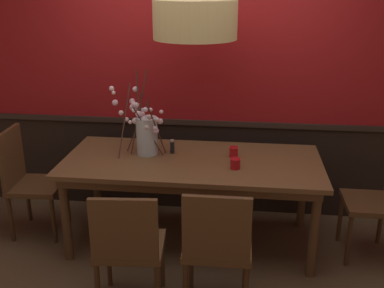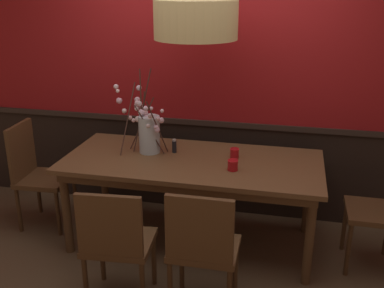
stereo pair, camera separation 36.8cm
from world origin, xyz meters
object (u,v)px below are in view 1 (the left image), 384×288
at_px(chair_head_east_end, 379,197).
at_px(vase_with_blossoms, 145,133).
at_px(chair_near_side_right, 217,245).
at_px(candle_holder_nearer_center, 234,152).
at_px(chair_near_side_left, 128,244).
at_px(dining_table, 192,168).
at_px(candle_holder_nearer_edge, 235,163).
at_px(chair_far_side_right, 232,152).
at_px(condiment_bottle, 172,147).
at_px(chair_head_west_end, 27,177).
at_px(pendant_lamp, 195,20).

height_order(chair_head_east_end, vase_with_blossoms, vase_with_blossoms).
height_order(chair_near_side_right, candle_holder_nearer_center, chair_near_side_right).
height_order(chair_near_side_left, chair_head_east_end, chair_head_east_end).
distance_m(chair_near_side_left, chair_head_east_end, 2.04).
bearing_deg(candle_holder_nearer_center, vase_with_blossoms, -179.79).
relative_size(dining_table, candle_holder_nearer_edge, 24.80).
xyz_separation_m(candle_holder_nearer_center, candle_holder_nearer_edge, (0.02, -0.25, -0.00)).
xyz_separation_m(chair_far_side_right, candle_holder_nearer_center, (0.04, -0.80, 0.30)).
bearing_deg(dining_table, chair_near_side_left, -109.30).
height_order(chair_far_side_right, condiment_bottle, chair_far_side_right).
relative_size(dining_table, chair_head_west_end, 2.19).
height_order(chair_near_side_left, chair_near_side_right, chair_near_side_right).
distance_m(chair_head_east_end, candle_holder_nearer_edge, 1.20).
distance_m(dining_table, condiment_bottle, 0.26).
bearing_deg(chair_head_west_end, chair_far_side_right, 26.66).
bearing_deg(pendant_lamp, chair_far_side_right, 71.38).
bearing_deg(dining_table, chair_head_east_end, -0.91).
relative_size(candle_holder_nearer_center, pendant_lamp, 0.07).
bearing_deg(chair_head_west_end, pendant_lamp, 1.76).
bearing_deg(chair_near_side_right, chair_near_side_left, -177.33).
xyz_separation_m(dining_table, vase_with_blossoms, (-0.41, 0.10, 0.26)).
relative_size(chair_far_side_right, condiment_bottle, 7.50).
bearing_deg(condiment_bottle, chair_head_west_end, -174.71).
xyz_separation_m(condiment_bottle, pendant_lamp, (0.20, -0.07, 1.06)).
distance_m(chair_head_west_end, candle_holder_nearer_center, 1.83).
bearing_deg(chair_head_west_end, dining_table, -0.37).
relative_size(condiment_bottle, pendant_lamp, 0.10).
relative_size(chair_far_side_right, vase_with_blossoms, 1.28).
bearing_deg(candle_holder_nearer_center, candle_holder_nearer_edge, -85.16).
xyz_separation_m(dining_table, pendant_lamp, (0.02, 0.05, 1.19)).
bearing_deg(candle_holder_nearer_center, chair_far_side_right, 92.73).
xyz_separation_m(chair_near_side_right, condiment_bottle, (-0.46, 1.01, 0.30)).
height_order(chair_head_west_end, chair_head_east_end, chair_head_west_end).
height_order(chair_near_side_right, pendant_lamp, pendant_lamp).
bearing_deg(candle_holder_nearer_edge, chair_far_side_right, 93.24).
bearing_deg(candle_holder_nearer_center, chair_head_west_end, -177.14).
height_order(dining_table, vase_with_blossoms, vase_with_blossoms).
distance_m(chair_near_side_right, vase_with_blossoms, 1.27).
bearing_deg(chair_far_side_right, chair_near_side_right, -90.93).
bearing_deg(candle_holder_nearer_edge, chair_head_west_end, 174.96).
bearing_deg(chair_far_side_right, dining_table, -108.52).
distance_m(chair_head_west_end, vase_with_blossoms, 1.14).
xyz_separation_m(chair_near_side_left, chair_near_side_right, (0.59, 0.03, 0.02)).
relative_size(vase_with_blossoms, condiment_bottle, 5.85).
bearing_deg(chair_near_side_right, vase_with_blossoms, 124.74).
bearing_deg(candle_holder_nearer_center, dining_table, -163.58).
distance_m(chair_near_side_right, candle_holder_nearer_center, 1.03).
xyz_separation_m(chair_head_east_end, chair_near_side_right, (-1.24, -0.86, 0.00)).
relative_size(candle_holder_nearer_edge, condiment_bottle, 0.71).
height_order(vase_with_blossoms, pendant_lamp, pendant_lamp).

